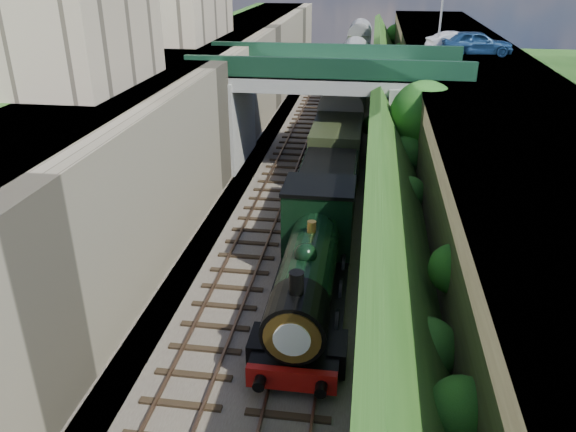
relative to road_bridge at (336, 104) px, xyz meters
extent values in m
cube|color=#473F38|center=(-0.94, -4.00, -3.98)|extent=(10.00, 90.00, 0.20)
cube|color=#756B56|center=(-6.44, -4.00, -0.58)|extent=(1.00, 90.00, 7.00)
cube|color=#262628|center=(-9.94, -4.00, -0.58)|extent=(6.00, 90.00, 7.00)
cube|color=#262628|center=(8.56, -4.00, -0.95)|extent=(8.00, 90.00, 6.25)
cube|color=#1E4714|center=(4.06, -4.00, -1.38)|extent=(4.02, 90.00, 6.36)
sphere|color=#194C14|center=(4.39, -24.57, -0.64)|extent=(1.54, 1.54, 1.54)
sphere|color=#194C14|center=(3.96, -21.62, -1.34)|extent=(1.75, 1.75, 1.75)
sphere|color=#194C14|center=(4.74, -19.42, -0.06)|extent=(1.49, 1.49, 1.49)
sphere|color=#194C14|center=(3.02, -15.78, -2.87)|extent=(1.35, 1.35, 1.35)
sphere|color=#194C14|center=(3.58, -12.41, -1.95)|extent=(2.01, 2.01, 2.01)
sphere|color=#194C14|center=(3.99, -10.72, -1.28)|extent=(1.52, 1.52, 1.52)
sphere|color=#194C14|center=(4.15, -6.11, -1.02)|extent=(2.02, 2.02, 2.02)
sphere|color=#194C14|center=(5.12, -3.72, 0.55)|extent=(2.09, 2.09, 2.09)
sphere|color=#194C14|center=(3.07, -1.14, -2.78)|extent=(1.29, 1.29, 1.29)
sphere|color=#194C14|center=(5.27, 1.69, 0.80)|extent=(2.24, 2.24, 2.24)
sphere|color=#194C14|center=(3.88, 5.64, -1.46)|extent=(1.43, 1.43, 1.43)
sphere|color=#194C14|center=(2.63, 7.79, -3.50)|extent=(2.08, 2.08, 2.08)
sphere|color=#194C14|center=(3.75, 10.45, -1.67)|extent=(1.24, 1.24, 1.24)
sphere|color=#194C14|center=(5.02, 13.41, 0.39)|extent=(1.75, 1.75, 1.75)
sphere|color=#194C14|center=(5.14, 17.96, 0.58)|extent=(1.74, 1.74, 1.74)
sphere|color=#194C14|center=(4.52, 19.40, -0.43)|extent=(1.21, 1.21, 1.21)
sphere|color=#194C14|center=(4.71, 22.89, -0.12)|extent=(1.64, 1.64, 1.64)
sphere|color=#194C14|center=(2.77, 26.03, -3.27)|extent=(2.20, 2.20, 2.20)
sphere|color=#194C14|center=(3.41, 28.88, -2.23)|extent=(1.32, 1.32, 1.32)
sphere|color=#194C14|center=(3.35, 32.06, -2.33)|extent=(1.23, 1.23, 1.23)
sphere|color=#194C14|center=(3.58, 35.48, -1.94)|extent=(2.28, 2.28, 2.28)
sphere|color=#194C14|center=(4.61, 37.92, -0.28)|extent=(2.36, 2.36, 2.36)
sphere|color=#194C14|center=(2.64, 41.73, -3.48)|extent=(1.66, 1.66, 1.66)
cube|color=black|center=(-2.94, -4.00, -3.84)|extent=(2.50, 90.00, 0.07)
cube|color=brown|center=(-3.66, -4.00, -3.75)|extent=(0.08, 90.00, 0.14)
cube|color=brown|center=(-2.23, -4.00, -3.75)|extent=(0.08, 90.00, 0.14)
cube|color=black|center=(0.26, -4.00, -3.84)|extent=(2.50, 90.00, 0.07)
cube|color=brown|center=(-0.46, -4.00, -3.75)|extent=(0.08, 90.00, 0.14)
cube|color=brown|center=(0.97, -4.00, -3.75)|extent=(0.08, 90.00, 0.14)
cube|color=gray|center=(-0.44, 0.00, 1.62)|extent=(16.00, 6.00, 0.90)
cube|color=#143824|center=(-0.44, -2.85, 2.57)|extent=(16.00, 0.30, 1.20)
cube|color=#143824|center=(-0.44, 2.85, 2.57)|extent=(16.00, 0.30, 1.20)
cube|color=gray|center=(-6.44, 0.00, -1.23)|extent=(1.40, 6.40, 5.70)
cube|color=gray|center=(4.26, 0.00, -1.23)|extent=(2.40, 6.40, 5.70)
cube|color=gray|center=(-10.44, -10.00, 4.92)|extent=(4.00, 8.00, 4.00)
cylinder|color=black|center=(4.86, -4.89, -1.88)|extent=(0.30, 0.30, 4.40)
sphere|color=#194C14|center=(4.86, -4.89, 0.72)|extent=(3.60, 3.60, 3.60)
sphere|color=#194C14|center=(5.36, -4.09, 0.12)|extent=(2.40, 2.40, 2.40)
cylinder|color=gray|center=(6.37, 6.39, 5.17)|extent=(0.14, 0.14, 6.00)
imported|color=navy|center=(8.84, 6.16, 2.98)|extent=(4.87, 2.35, 1.60)
imported|color=silver|center=(7.78, 7.03, 2.87)|extent=(4.44, 2.39, 1.39)
cube|color=black|center=(0.26, -17.16, -3.58)|extent=(2.40, 8.40, 0.60)
cube|color=black|center=(0.26, -16.16, -3.03)|extent=(2.70, 10.00, 0.35)
cube|color=maroon|center=(0.26, -21.26, -3.13)|extent=(2.70, 0.25, 0.70)
cylinder|color=black|center=(0.26, -16.96, -1.73)|extent=(1.90, 5.60, 1.90)
cylinder|color=black|center=(0.26, -20.26, -1.73)|extent=(1.96, 1.80, 1.96)
cylinder|color=white|center=(0.26, -21.24, -1.73)|extent=(1.10, 0.05, 1.10)
cylinder|color=black|center=(0.26, -20.26, -0.53)|extent=(0.44, 0.44, 0.90)
sphere|color=black|center=(0.26, -17.96, -0.73)|extent=(0.76, 0.76, 0.76)
cylinder|color=#A57F33|center=(0.26, -16.16, -0.63)|extent=(0.32, 0.32, 0.50)
cube|color=black|center=(0.26, -13.36, -1.58)|extent=(2.75, 2.40, 2.80)
cube|color=black|center=(0.26, -13.36, -0.13)|extent=(2.85, 2.50, 0.15)
cube|color=black|center=(-0.99, -19.76, -3.23)|extent=(0.60, 1.40, 0.90)
cube|color=black|center=(1.51, -19.76, -3.23)|extent=(0.60, 1.40, 0.90)
cube|color=black|center=(0.26, -8.96, -3.63)|extent=(2.30, 6.00, 0.50)
cube|color=black|center=(0.26, -8.96, -3.38)|extent=(2.60, 6.00, 0.50)
cube|color=black|center=(0.26, -8.96, -2.18)|extent=(2.70, 6.00, 2.40)
cube|color=black|center=(0.26, -8.96, -0.93)|extent=(2.50, 5.60, 0.20)
cube|color=black|center=(0.26, 3.64, -3.68)|extent=(2.30, 17.00, 0.40)
cube|color=black|center=(0.26, 3.64, -3.43)|extent=(2.50, 17.00, 0.50)
cube|color=#252C18|center=(0.26, 3.64, -1.93)|extent=(2.80, 18.00, 2.70)
cube|color=slate|center=(0.26, 3.64, -0.43)|extent=(2.90, 18.00, 0.50)
cube|color=black|center=(0.26, 22.44, -3.68)|extent=(2.30, 17.00, 0.40)
cube|color=black|center=(0.26, 22.44, -3.43)|extent=(2.50, 17.00, 0.50)
cube|color=#252C18|center=(0.26, 22.44, -1.93)|extent=(2.80, 18.00, 2.70)
cube|color=slate|center=(0.26, 22.44, -0.43)|extent=(2.90, 18.00, 0.50)
cube|color=black|center=(0.26, 41.24, -3.68)|extent=(2.30, 17.00, 0.40)
cube|color=black|center=(0.26, 41.24, -3.43)|extent=(2.50, 17.00, 0.50)
cube|color=#252C18|center=(0.26, 41.24, -1.93)|extent=(2.80, 18.00, 2.70)
cube|color=slate|center=(0.26, 41.24, -0.43)|extent=(2.90, 18.00, 0.50)
camera|label=1|loc=(2.04, -34.08, 8.13)|focal=35.00mm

